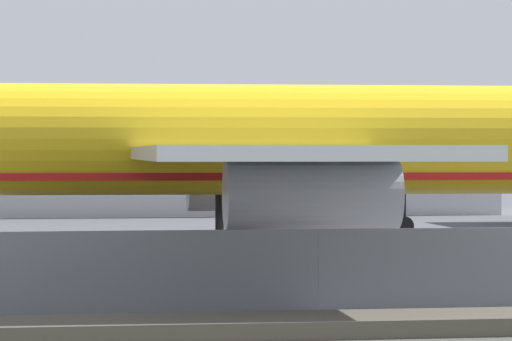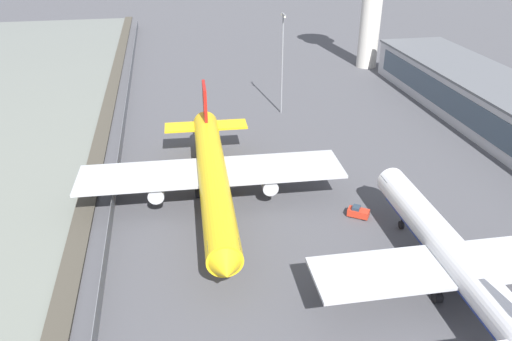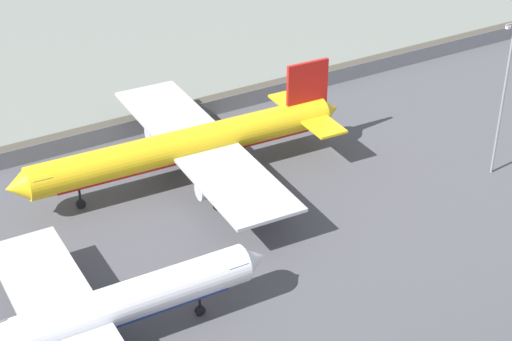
% 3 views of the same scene
% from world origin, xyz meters
% --- Properties ---
extents(ground_plane, '(500.00, 500.00, 0.00)m').
position_xyz_m(ground_plane, '(0.00, 0.00, 0.00)').
color(ground_plane, '#4C4C51').
extents(shoreline_seawall, '(320.00, 3.00, 0.50)m').
position_xyz_m(shoreline_seawall, '(0.00, -20.50, 0.25)').
color(shoreline_seawall, '#474238').
rests_on(shoreline_seawall, ground).
extents(perimeter_fence, '(280.00, 0.10, 2.65)m').
position_xyz_m(perimeter_fence, '(0.00, -16.00, 1.32)').
color(perimeter_fence, slate).
rests_on(perimeter_fence, ground).
extents(cargo_jet_yellow, '(49.13, 42.19, 13.94)m').
position_xyz_m(cargo_jet_yellow, '(1.61, -0.35, 5.32)').
color(cargo_jet_yellow, yellow).
rests_on(cargo_jet_yellow, ground).
extents(passenger_jet_white, '(41.70, 35.22, 13.12)m').
position_xyz_m(passenger_jet_white, '(27.08, 25.97, 5.01)').
color(passenger_jet_white, white).
rests_on(passenger_jet_white, ground).
extents(baggage_tug, '(3.11, 3.55, 1.80)m').
position_xyz_m(baggage_tug, '(9.62, 21.03, 0.81)').
color(baggage_tug, red).
rests_on(baggage_tug, ground).
extents(terminal_building, '(92.02, 18.38, 9.51)m').
position_xyz_m(terminal_building, '(-16.54, 63.01, 4.77)').
color(terminal_building, '#B2B2B7').
rests_on(terminal_building, ground).
extents(apron_light_mast_apron_west, '(3.20, 0.40, 22.51)m').
position_xyz_m(apron_light_mast_apron_west, '(-35.87, 19.33, 12.55)').
color(apron_light_mast_apron_west, gray).
rests_on(apron_light_mast_apron_west, ground).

